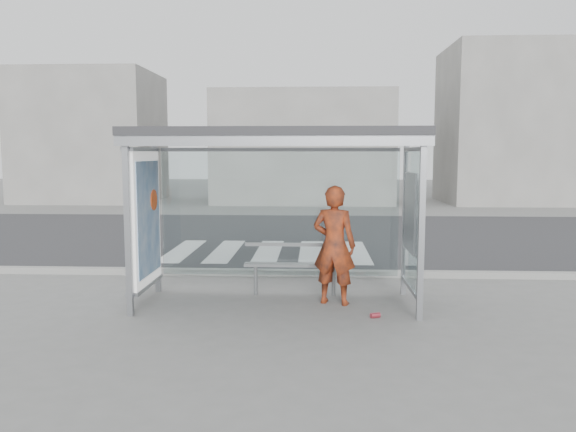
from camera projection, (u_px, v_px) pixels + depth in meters
The scene contains 11 objects.
ground at pixel (277, 304), 8.45m from camera, with size 80.00×80.00×0.00m, color slate.
road at pixel (294, 236), 15.39m from camera, with size 30.00×10.00×0.01m, color #2C2C2E.
curb at pixel (284, 273), 10.38m from camera, with size 30.00×0.18×0.12m, color gray.
crosswalk at pixel (268, 252), 12.94m from camera, with size 4.55×3.00×0.00m.
bus_shelter at pixel (252, 172), 8.30m from camera, with size 4.25×1.65×2.62m.
building_left at pixel (92, 137), 26.46m from camera, with size 6.00×5.00×6.00m, color gray.
building_center at pixel (303, 148), 26.03m from camera, with size 8.00×5.00×5.00m, color gray.
building_right at pixel (501, 126), 25.48m from camera, with size 5.00×5.00×7.00m, color gray.
person at pixel (334, 245), 8.39m from camera, with size 0.65×0.43×1.79m, color #DB4414.
bench at pixel (295, 264), 8.96m from camera, with size 1.61×0.21×0.83m.
soda_can at pixel (375, 315), 7.74m from camera, with size 0.07×0.07×0.13m, color #D33E4E.
Camera 1 is at (0.57, -8.23, 2.27)m, focal length 35.00 mm.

